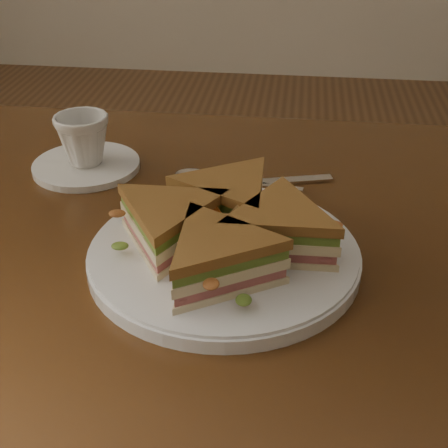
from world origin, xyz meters
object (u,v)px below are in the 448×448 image
Objects in this scene: table at (264,306)px; knife at (252,184)px; sandwich_wedges at (224,228)px; spoon at (207,177)px; saucer at (86,166)px; plate at (224,256)px; coffee_cup at (83,140)px.

table is 0.18m from knife.
spoon is at bearing 103.75° from sandwich_wedges.
spoon is (-0.05, 0.20, -0.04)m from sandwich_wedges.
spoon is 0.18m from saucer.
spoon is at bearing -4.52° from saucer.
table is at bearing -49.65° from spoon.
saucer is at bearing -176.16° from spoon.
sandwich_wedges is (0.00, 0.00, 0.04)m from plate.
table is 0.16m from sandwich_wedges.
knife is (0.06, -0.01, -0.00)m from spoon.
knife is at bearing -4.99° from saucer.
coffee_cup is at bearing 0.00° from saucer.
knife is at bearing 85.26° from sandwich_wedges.
saucer is 2.00× the size of coffee_cup.
saucer reaches higher than knife.
saucer is (-0.18, 0.01, 0.00)m from spoon.
table is 0.20m from spoon.
sandwich_wedges is (-0.05, -0.05, 0.14)m from table.
knife is 2.70× the size of coffee_cup.
spoon is at bearing 158.30° from knife.
plate reaches higher than knife.
knife is at bearing 85.26° from plate.
sandwich_wedges is 0.31m from coffee_cup.
saucer is 0.04m from coffee_cup.
saucer reaches higher than table.
knife is (-0.03, 0.14, 0.10)m from table.
sandwich_wedges is at bearing -42.83° from saucer.
plate is 0.20m from spoon.
plate reaches higher than table.
table is 0.34m from saucer.
coffee_cup is at bearing 137.17° from plate.
plate is 3.94× the size of coffee_cup.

